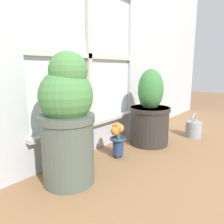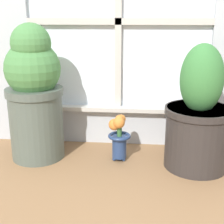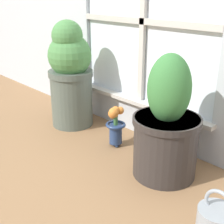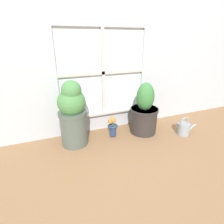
{
  "view_description": "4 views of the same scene",
  "coord_description": "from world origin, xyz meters",
  "px_view_note": "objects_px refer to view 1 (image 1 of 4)",
  "views": [
    {
      "loc": [
        -1.15,
        -0.52,
        0.62
      ],
      "look_at": [
        -0.03,
        0.37,
        0.34
      ],
      "focal_mm": 35.0,
      "sensor_mm": 36.0,
      "label": 1
    },
    {
      "loc": [
        0.13,
        -1.17,
        0.74
      ],
      "look_at": [
        -0.01,
        0.38,
        0.26
      ],
      "focal_mm": 50.0,
      "sensor_mm": 36.0,
      "label": 2
    },
    {
      "loc": [
        1.25,
        -0.81,
        0.88
      ],
      "look_at": [
        0.03,
        0.32,
        0.23
      ],
      "focal_mm": 50.0,
      "sensor_mm": 36.0,
      "label": 3
    },
    {
      "loc": [
        -0.64,
        -1.33,
        1.07
      ],
      "look_at": [
        0.02,
        0.36,
        0.31
      ],
      "focal_mm": 28.0,
      "sensor_mm": 36.0,
      "label": 4
    }
  ],
  "objects_px": {
    "flower_vase": "(118,138)",
    "potted_plant_left": "(67,120)",
    "potted_plant_right": "(150,114)",
    "watering_can": "(194,129)"
  },
  "relations": [
    {
      "from": "flower_vase",
      "to": "potted_plant_left",
      "type": "bearing_deg",
      "value": 179.25
    },
    {
      "from": "potted_plant_left",
      "to": "flower_vase",
      "type": "relative_size",
      "value": 2.81
    },
    {
      "from": "potted_plant_right",
      "to": "watering_can",
      "type": "bearing_deg",
      "value": -28.75
    },
    {
      "from": "flower_vase",
      "to": "watering_can",
      "type": "height_order",
      "value": "flower_vase"
    },
    {
      "from": "potted_plant_right",
      "to": "flower_vase",
      "type": "distance_m",
      "value": 0.41
    },
    {
      "from": "potted_plant_left",
      "to": "potted_plant_right",
      "type": "relative_size",
      "value": 1.14
    },
    {
      "from": "potted_plant_right",
      "to": "flower_vase",
      "type": "bearing_deg",
      "value": 175.22
    },
    {
      "from": "potted_plant_left",
      "to": "watering_can",
      "type": "bearing_deg",
      "value": -12.17
    },
    {
      "from": "potted_plant_left",
      "to": "potted_plant_right",
      "type": "height_order",
      "value": "potted_plant_left"
    },
    {
      "from": "potted_plant_left",
      "to": "potted_plant_right",
      "type": "distance_m",
      "value": 0.84
    }
  ]
}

